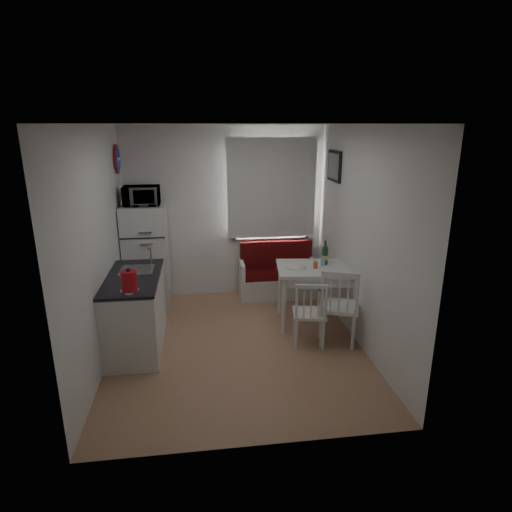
# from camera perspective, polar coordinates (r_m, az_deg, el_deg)

# --- Properties ---
(floor) EXTENTS (3.00, 3.50, 0.02)m
(floor) POSITION_cam_1_polar(r_m,az_deg,el_deg) (5.38, -2.57, -11.74)
(floor) COLOR tan
(floor) RESTS_ON ground
(ceiling) EXTENTS (3.00, 3.50, 0.02)m
(ceiling) POSITION_cam_1_polar(r_m,az_deg,el_deg) (4.72, -3.00, 17.15)
(ceiling) COLOR white
(ceiling) RESTS_ON wall_back
(wall_back) EXTENTS (3.00, 0.02, 2.60)m
(wall_back) POSITION_cam_1_polar(r_m,az_deg,el_deg) (6.59, -4.11, 5.71)
(wall_back) COLOR white
(wall_back) RESTS_ON floor
(wall_front) EXTENTS (3.00, 0.02, 2.60)m
(wall_front) POSITION_cam_1_polar(r_m,az_deg,el_deg) (3.24, -0.04, -6.37)
(wall_front) COLOR white
(wall_front) RESTS_ON floor
(wall_left) EXTENTS (0.02, 3.50, 2.60)m
(wall_left) POSITION_cam_1_polar(r_m,az_deg,el_deg) (5.00, -20.17, 1.02)
(wall_left) COLOR white
(wall_left) RESTS_ON floor
(wall_right) EXTENTS (0.02, 3.50, 2.60)m
(wall_right) POSITION_cam_1_polar(r_m,az_deg,el_deg) (5.23, 13.84, 2.27)
(wall_right) COLOR white
(wall_right) RESTS_ON floor
(window) EXTENTS (1.22, 0.06, 1.47)m
(window) POSITION_cam_1_polar(r_m,az_deg,el_deg) (6.58, 2.00, 8.61)
(window) COLOR white
(window) RESTS_ON wall_back
(curtain) EXTENTS (1.35, 0.02, 1.50)m
(curtain) POSITION_cam_1_polar(r_m,az_deg,el_deg) (6.51, 2.11, 8.95)
(curtain) COLOR white
(curtain) RESTS_ON wall_back
(kitchen_counter) EXTENTS (0.62, 1.32, 1.16)m
(kitchen_counter) POSITION_cam_1_polar(r_m,az_deg,el_deg) (5.37, -15.76, -7.08)
(kitchen_counter) COLOR white
(kitchen_counter) RESTS_ON floor
(wall_sign) EXTENTS (0.03, 0.40, 0.40)m
(wall_sign) POSITION_cam_1_polar(r_m,az_deg,el_deg) (6.26, -17.96, 12.21)
(wall_sign) COLOR #192D96
(wall_sign) RESTS_ON wall_left
(picture_frame) EXTENTS (0.04, 0.52, 0.42)m
(picture_frame) POSITION_cam_1_polar(r_m,az_deg,el_deg) (6.12, 10.37, 11.71)
(picture_frame) COLOR black
(picture_frame) RESTS_ON wall_right
(bench) EXTENTS (1.19, 0.46, 0.85)m
(bench) POSITION_cam_1_polar(r_m,az_deg,el_deg) (6.73, 2.87, -3.03)
(bench) COLOR white
(bench) RESTS_ON floor
(dining_table) EXTENTS (1.14, 0.86, 0.80)m
(dining_table) POSITION_cam_1_polar(r_m,az_deg,el_deg) (5.73, 8.22, -2.30)
(dining_table) COLOR white
(dining_table) RESTS_ON floor
(chair_left) EXTENTS (0.45, 0.44, 0.45)m
(chair_left) POSITION_cam_1_polar(r_m,az_deg,el_deg) (5.15, 7.41, -6.83)
(chair_left) COLOR white
(chair_left) RESTS_ON floor
(chair_right) EXTENTS (0.59, 0.58, 0.53)m
(chair_right) POSITION_cam_1_polar(r_m,az_deg,el_deg) (5.21, 11.43, -5.70)
(chair_right) COLOR white
(chair_right) RESTS_ON floor
(fridge) EXTENTS (0.61, 0.61, 1.52)m
(fridge) POSITION_cam_1_polar(r_m,az_deg,el_deg) (6.42, -14.37, -0.07)
(fridge) COLOR white
(fridge) RESTS_ON floor
(microwave) EXTENTS (0.49, 0.33, 0.27)m
(microwave) POSITION_cam_1_polar(r_m,az_deg,el_deg) (6.17, -15.03, 7.76)
(microwave) COLOR white
(microwave) RESTS_ON fridge
(kettle) EXTENTS (0.20, 0.20, 0.26)m
(kettle) POSITION_cam_1_polar(r_m,az_deg,el_deg) (4.66, -16.56, -3.23)
(kettle) COLOR red
(kettle) RESTS_ON kitchen_counter
(wine_bottle) EXTENTS (0.08, 0.08, 0.33)m
(wine_bottle) POSITION_cam_1_polar(r_m,az_deg,el_deg) (5.78, 9.19, 0.47)
(wine_bottle) COLOR #154320
(wine_bottle) RESTS_ON dining_table
(drinking_glass_orange) EXTENTS (0.06, 0.06, 0.10)m
(drinking_glass_orange) POSITION_cam_1_polar(r_m,az_deg,el_deg) (5.63, 7.93, -1.18)
(drinking_glass_orange) COLOR #D06022
(drinking_glass_orange) RESTS_ON dining_table
(drinking_glass_blue) EXTENTS (0.07, 0.07, 0.11)m
(drinking_glass_blue) POSITION_cam_1_polar(r_m,az_deg,el_deg) (5.75, 8.92, -0.74)
(drinking_glass_blue) COLOR #74B5C6
(drinking_glass_blue) RESTS_ON dining_table
(plate) EXTENTS (0.27, 0.27, 0.02)m
(plate) POSITION_cam_1_polar(r_m,az_deg,el_deg) (5.65, 5.28, -1.43)
(plate) COLOR white
(plate) RESTS_ON dining_table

